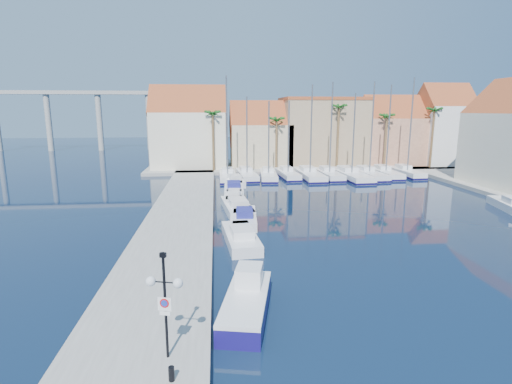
% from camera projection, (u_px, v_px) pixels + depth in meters
% --- Properties ---
extents(ground, '(260.00, 260.00, 0.00)m').
position_uv_depth(ground, '(316.00, 285.00, 23.04)').
color(ground, black).
rests_on(ground, ground).
extents(quay_west, '(6.00, 77.00, 0.50)m').
position_uv_depth(quay_west, '(179.00, 221.00, 35.25)').
color(quay_west, gray).
rests_on(quay_west, ground).
extents(shore_north, '(54.00, 16.00, 0.50)m').
position_uv_depth(shore_north, '(305.00, 165.00, 70.74)').
color(shore_north, gray).
rests_on(shore_north, ground).
extents(lamp_post, '(1.43, 0.66, 4.30)m').
position_uv_depth(lamp_post, '(165.00, 290.00, 14.96)').
color(lamp_post, black).
rests_on(lamp_post, quay_west).
extents(bollard, '(0.22, 0.22, 0.54)m').
position_uv_depth(bollard, '(171.00, 374.00, 14.11)').
color(bollard, black).
rests_on(bollard, quay_west).
extents(fishing_boat, '(3.17, 6.24, 2.09)m').
position_uv_depth(fishing_boat, '(247.00, 301.00, 19.68)').
color(fishing_boat, navy).
rests_on(fishing_boat, ground).
extents(motorboat_west_0, '(2.78, 7.04, 1.40)m').
position_uv_depth(motorboat_west_0, '(241.00, 237.00, 30.14)').
color(motorboat_west_0, white).
rests_on(motorboat_west_0, ground).
extents(motorboat_west_1, '(2.45, 6.52, 1.40)m').
position_uv_depth(motorboat_west_1, '(245.00, 217.00, 35.67)').
color(motorboat_west_1, white).
rests_on(motorboat_west_1, ground).
extents(motorboat_west_2, '(3.14, 7.67, 1.40)m').
position_uv_depth(motorboat_west_2, '(237.00, 206.00, 39.64)').
color(motorboat_west_2, white).
rests_on(motorboat_west_2, ground).
extents(motorboat_west_3, '(2.04, 5.55, 1.40)m').
position_uv_depth(motorboat_west_3, '(234.00, 197.00, 44.07)').
color(motorboat_west_3, white).
rests_on(motorboat_west_3, ground).
extents(motorboat_west_4, '(2.50, 7.12, 1.40)m').
position_uv_depth(motorboat_west_4, '(234.00, 188.00, 48.99)').
color(motorboat_west_4, white).
rests_on(motorboat_west_4, ground).
extents(motorboat_west_5, '(2.82, 6.95, 1.40)m').
position_uv_depth(motorboat_west_5, '(234.00, 181.00, 54.02)').
color(motorboat_west_5, white).
rests_on(motorboat_west_5, ground).
extents(motorboat_east_1, '(3.26, 6.39, 1.40)m').
position_uv_depth(motorboat_east_1, '(510.00, 205.00, 40.39)').
color(motorboat_east_1, white).
rests_on(motorboat_east_1, ground).
extents(sailboat_0, '(2.34, 8.78, 14.52)m').
position_uv_depth(sailboat_0, '(228.00, 175.00, 57.60)').
color(sailboat_0, white).
rests_on(sailboat_0, ground).
extents(sailboat_1, '(3.00, 9.08, 11.74)m').
position_uv_depth(sailboat_1, '(247.00, 174.00, 58.73)').
color(sailboat_1, white).
rests_on(sailboat_1, ground).
extents(sailboat_2, '(2.97, 8.90, 11.12)m').
position_uv_depth(sailboat_2, '(268.00, 175.00, 58.31)').
color(sailboat_2, white).
rests_on(sailboat_2, ground).
extents(sailboat_3, '(2.79, 8.55, 11.18)m').
position_uv_depth(sailboat_3, '(287.00, 174.00, 59.27)').
color(sailboat_3, white).
rests_on(sailboat_3, ground).
extents(sailboat_4, '(3.04, 10.53, 13.43)m').
position_uv_depth(sailboat_4, '(309.00, 174.00, 59.02)').
color(sailboat_4, white).
rests_on(sailboat_4, ground).
extents(sailboat_5, '(2.66, 9.06, 13.79)m').
position_uv_depth(sailboat_5, '(328.00, 174.00, 59.15)').
color(sailboat_5, white).
rests_on(sailboat_5, ground).
extents(sailboat_6, '(3.70, 11.65, 12.22)m').
position_uv_depth(sailboat_6, '(350.00, 175.00, 58.79)').
color(sailboat_6, white).
rests_on(sailboat_6, ground).
extents(sailboat_7, '(3.16, 9.83, 13.86)m').
position_uv_depth(sailboat_7, '(368.00, 173.00, 59.52)').
color(sailboat_7, white).
rests_on(sailboat_7, ground).
extents(sailboat_8, '(2.50, 9.31, 13.48)m').
position_uv_depth(sailboat_8, '(384.00, 172.00, 60.52)').
color(sailboat_8, white).
rests_on(sailboat_8, ground).
extents(sailboat_9, '(2.56, 8.69, 14.54)m').
position_uv_depth(sailboat_9, '(406.00, 172.00, 61.06)').
color(sailboat_9, white).
rests_on(sailboat_9, ground).
extents(building_0, '(12.30, 9.00, 13.50)m').
position_uv_depth(building_0, '(189.00, 131.00, 66.53)').
color(building_0, beige).
rests_on(building_0, shore_north).
extents(building_1, '(10.30, 8.00, 11.00)m').
position_uv_depth(building_1, '(260.00, 137.00, 67.95)').
color(building_1, tan).
rests_on(building_1, shore_north).
extents(building_2, '(14.20, 10.20, 11.50)m').
position_uv_depth(building_2, '(322.00, 131.00, 69.82)').
color(building_2, tan).
rests_on(building_2, shore_north).
extents(building_3, '(10.30, 8.00, 12.00)m').
position_uv_depth(building_3, '(390.00, 133.00, 70.10)').
color(building_3, '#B07059').
rests_on(building_3, shore_north).
extents(building_4, '(8.30, 8.00, 14.00)m').
position_uv_depth(building_4, '(443.00, 127.00, 69.79)').
color(building_4, white).
rests_on(building_4, shore_north).
extents(palm_0, '(2.60, 2.60, 10.15)m').
position_uv_depth(palm_0, '(213.00, 115.00, 61.53)').
color(palm_0, brown).
rests_on(palm_0, shore_north).
extents(palm_1, '(2.60, 2.60, 9.15)m').
position_uv_depth(palm_1, '(277.00, 121.00, 62.70)').
color(palm_1, brown).
rests_on(palm_1, shore_north).
extents(palm_2, '(2.60, 2.60, 11.15)m').
position_uv_depth(palm_2, '(339.00, 109.00, 63.31)').
color(palm_2, brown).
rests_on(palm_2, shore_north).
extents(palm_3, '(2.60, 2.60, 9.65)m').
position_uv_depth(palm_3, '(387.00, 118.00, 64.38)').
color(palm_3, brown).
rests_on(palm_3, shore_north).
extents(palm_4, '(2.60, 2.60, 10.65)m').
position_uv_depth(palm_4, '(434.00, 112.00, 64.97)').
color(palm_4, brown).
rests_on(palm_4, shore_north).
extents(viaduct, '(48.00, 2.20, 14.45)m').
position_uv_depth(viaduct, '(77.00, 108.00, 97.02)').
color(viaduct, '#9E9E99').
rests_on(viaduct, ground).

